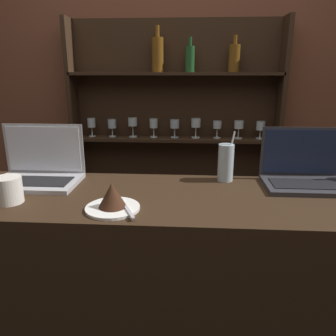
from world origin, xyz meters
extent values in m
cube|color=black|center=(0.00, 0.25, 0.51)|extent=(2.06, 0.51, 1.02)
cube|color=brown|center=(0.00, 1.54, 1.35)|extent=(7.00, 0.06, 2.70)
cube|color=#332114|center=(-0.70, 1.42, 0.90)|extent=(0.03, 0.18, 1.81)
cube|color=#332114|center=(0.75, 1.42, 0.90)|extent=(0.03, 0.18, 1.81)
cube|color=#332114|center=(0.03, 1.51, 0.90)|extent=(1.48, 0.02, 1.81)
cube|color=#332114|center=(0.03, 1.42, 0.54)|extent=(1.44, 0.18, 0.02)
cube|color=#332114|center=(0.03, 1.42, 0.99)|extent=(1.44, 0.18, 0.02)
cube|color=#332114|center=(0.03, 1.42, 1.45)|extent=(1.44, 0.18, 0.02)
cylinder|color=silver|center=(-0.58, 1.42, 1.01)|extent=(0.05, 0.05, 0.01)
cylinder|color=silver|center=(-0.58, 1.42, 1.04)|extent=(0.01, 0.01, 0.06)
cylinder|color=silver|center=(-0.58, 1.42, 1.11)|extent=(0.06, 0.06, 0.07)
cylinder|color=silver|center=(-0.42, 1.42, 1.01)|extent=(0.05, 0.05, 0.01)
cylinder|color=silver|center=(-0.42, 1.42, 1.04)|extent=(0.01, 0.01, 0.06)
cylinder|color=silver|center=(-0.42, 1.42, 1.10)|extent=(0.06, 0.06, 0.06)
cylinder|color=silver|center=(-0.27, 1.42, 1.01)|extent=(0.06, 0.06, 0.01)
cylinder|color=silver|center=(-0.27, 1.42, 1.05)|extent=(0.01, 0.01, 0.08)
cylinder|color=silver|center=(-0.27, 1.42, 1.12)|extent=(0.06, 0.06, 0.06)
cylinder|color=silver|center=(-0.12, 1.42, 1.01)|extent=(0.05, 0.05, 0.01)
cylinder|color=silver|center=(-0.12, 1.42, 1.04)|extent=(0.01, 0.01, 0.06)
cylinder|color=silver|center=(-0.12, 1.42, 1.11)|extent=(0.06, 0.06, 0.06)
cylinder|color=silver|center=(0.03, 1.42, 1.01)|extent=(0.06, 0.06, 0.01)
cylinder|color=silver|center=(0.03, 1.42, 1.04)|extent=(0.01, 0.01, 0.06)
cylinder|color=silver|center=(0.03, 1.42, 1.10)|extent=(0.06, 0.06, 0.06)
cylinder|color=silver|center=(0.18, 1.42, 1.01)|extent=(0.06, 0.06, 0.01)
cylinder|color=silver|center=(0.18, 1.42, 1.05)|extent=(0.01, 0.01, 0.07)
cylinder|color=silver|center=(0.18, 1.42, 1.11)|extent=(0.07, 0.07, 0.06)
cylinder|color=silver|center=(0.33, 1.42, 1.01)|extent=(0.05, 0.05, 0.01)
cylinder|color=silver|center=(0.33, 1.42, 1.04)|extent=(0.01, 0.01, 0.06)
cylinder|color=silver|center=(0.33, 1.42, 1.10)|extent=(0.06, 0.06, 0.05)
cylinder|color=silver|center=(0.48, 1.42, 1.01)|extent=(0.06, 0.06, 0.01)
cylinder|color=silver|center=(0.48, 1.42, 1.04)|extent=(0.01, 0.01, 0.07)
cylinder|color=silver|center=(0.48, 1.42, 1.10)|extent=(0.06, 0.06, 0.05)
cylinder|color=silver|center=(0.63, 1.42, 1.01)|extent=(0.05, 0.05, 0.01)
cylinder|color=silver|center=(0.63, 1.42, 1.04)|extent=(0.01, 0.01, 0.06)
cylinder|color=silver|center=(0.63, 1.42, 1.10)|extent=(0.06, 0.06, 0.06)
cylinder|color=#1E4C23|center=(0.13, 1.42, 1.54)|extent=(0.06, 0.06, 0.17)
cylinder|color=#1E4C23|center=(0.13, 1.42, 1.65)|extent=(0.02, 0.02, 0.06)
cylinder|color=brown|center=(-0.09, 1.42, 1.57)|extent=(0.08, 0.08, 0.22)
cylinder|color=brown|center=(-0.09, 1.42, 1.72)|extent=(0.03, 0.03, 0.07)
cylinder|color=brown|center=(0.42, 1.42, 1.54)|extent=(0.07, 0.07, 0.17)
cylinder|color=brown|center=(0.42, 1.42, 1.66)|extent=(0.03, 0.03, 0.06)
cube|color=#ADADB2|center=(-0.49, 0.34, 1.03)|extent=(0.35, 0.23, 0.02)
cube|color=black|center=(-0.49, 0.33, 1.04)|extent=(0.30, 0.13, 0.00)
cube|color=#ADADB2|center=(-0.49, 0.45, 1.14)|extent=(0.35, 0.00, 0.21)
cube|color=white|center=(-0.49, 0.45, 1.14)|extent=(0.32, 0.01, 0.19)
cube|color=#333338|center=(0.60, 0.38, 1.03)|extent=(0.33, 0.22, 0.02)
cube|color=black|center=(0.60, 0.37, 1.04)|extent=(0.28, 0.12, 0.00)
cube|color=#333338|center=(0.60, 0.49, 1.14)|extent=(0.33, 0.00, 0.21)
cube|color=#1E2847|center=(0.60, 0.48, 1.14)|extent=(0.31, 0.01, 0.19)
cylinder|color=white|center=(-0.12, 0.11, 1.02)|extent=(0.18, 0.18, 0.01)
cone|color=#381E11|center=(-0.12, 0.11, 1.07)|extent=(0.09, 0.09, 0.08)
cube|color=#B7B7BC|center=(-0.07, 0.10, 1.03)|extent=(0.08, 0.16, 0.00)
cylinder|color=silver|center=(0.29, 0.45, 1.10)|extent=(0.07, 0.07, 0.16)
cylinder|color=white|center=(0.30, 0.45, 1.12)|extent=(0.04, 0.01, 0.21)
cylinder|color=silver|center=(-0.50, 0.15, 1.07)|extent=(0.09, 0.09, 0.09)
camera|label=1|loc=(0.13, -0.89, 1.47)|focal=35.00mm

